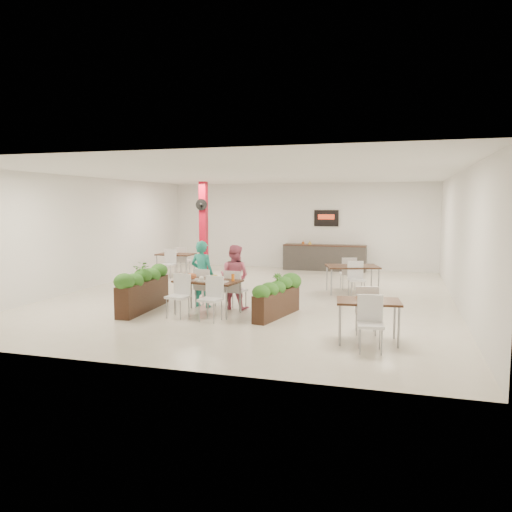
% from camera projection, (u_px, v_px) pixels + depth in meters
% --- Properties ---
extents(ground, '(12.00, 12.00, 0.00)m').
position_uv_depth(ground, '(255.00, 296.00, 13.22)').
color(ground, beige).
rests_on(ground, ground).
extents(room_shell, '(10.10, 12.10, 3.22)m').
position_uv_depth(room_shell, '(255.00, 220.00, 13.01)').
color(room_shell, white).
rests_on(room_shell, ground).
extents(red_column, '(0.40, 0.41, 3.20)m').
position_uv_depth(red_column, '(204.00, 226.00, 17.50)').
color(red_column, '#AB0B21').
rests_on(red_column, ground).
extents(service_counter, '(3.00, 0.64, 2.20)m').
position_uv_depth(service_counter, '(324.00, 257.00, 18.28)').
color(service_counter, '#302D2A').
rests_on(service_counter, ground).
extents(main_table, '(1.49, 1.77, 0.92)m').
position_uv_depth(main_table, '(207.00, 285.00, 11.03)').
color(main_table, black).
rests_on(main_table, ground).
extents(diner_man, '(0.62, 0.45, 1.58)m').
position_uv_depth(diner_man, '(202.00, 274.00, 11.74)').
color(diner_man, teal).
rests_on(diner_man, ground).
extents(diner_woman, '(0.79, 0.66, 1.49)m').
position_uv_depth(diner_woman, '(234.00, 277.00, 11.52)').
color(diner_woman, '#DC6283').
rests_on(diner_woman, ground).
extents(planter_left, '(0.49, 2.15, 1.13)m').
position_uv_depth(planter_left, '(143.00, 287.00, 11.38)').
color(planter_left, black).
rests_on(planter_left, ground).
extents(planter_right, '(0.72, 1.79, 0.95)m').
position_uv_depth(planter_right, '(277.00, 294.00, 10.74)').
color(planter_right, black).
rests_on(planter_right, ground).
extents(side_table_a, '(1.21, 1.62, 0.92)m').
position_uv_depth(side_table_a, '(176.00, 257.00, 16.88)').
color(side_table_a, black).
rests_on(side_table_a, ground).
extents(side_table_b, '(1.59, 1.67, 0.92)m').
position_uv_depth(side_table_b, '(352.00, 270.00, 13.61)').
color(side_table_b, black).
rests_on(side_table_b, ground).
extents(side_table_c, '(1.18, 1.66, 0.92)m').
position_uv_depth(side_table_c, '(368.00, 308.00, 8.74)').
color(side_table_c, black).
rests_on(side_table_c, ground).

